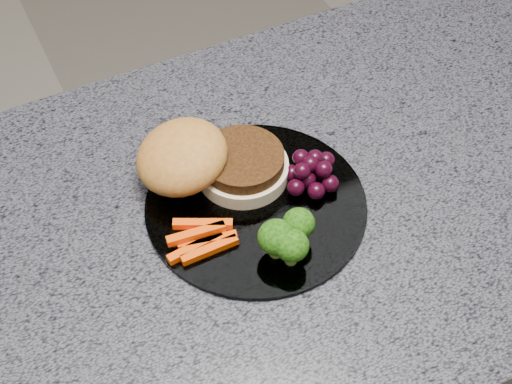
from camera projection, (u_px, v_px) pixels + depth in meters
countertop at (242, 226)px, 0.84m from camera, size 1.20×0.60×0.04m
plate at (256, 205)px, 0.83m from camera, size 0.26×0.26×0.01m
burger at (204, 162)px, 0.84m from camera, size 0.19×0.15×0.06m
carrot_sticks at (202, 238)px, 0.79m from camera, size 0.08×0.05×0.02m
broccoli at (287, 236)px, 0.77m from camera, size 0.07×0.06×0.05m
grape_bunch at (312, 172)px, 0.84m from camera, size 0.07×0.06×0.04m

